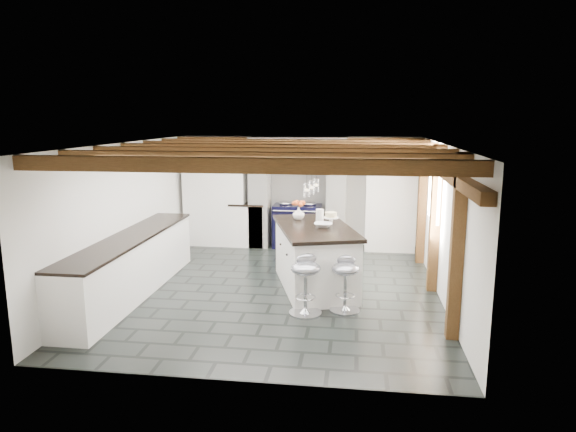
# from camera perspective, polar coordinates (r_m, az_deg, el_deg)

# --- Properties ---
(ground) EXTENTS (6.00, 6.00, 0.00)m
(ground) POSITION_cam_1_polar(r_m,az_deg,el_deg) (8.34, -1.05, -7.95)
(ground) COLOR black
(ground) RESTS_ON ground
(room_shell) EXTENTS (6.00, 6.03, 6.00)m
(room_shell) POSITION_cam_1_polar(r_m,az_deg,el_deg) (9.53, -3.42, 1.06)
(room_shell) COLOR silver
(room_shell) RESTS_ON ground
(range_cooker) EXTENTS (1.00, 0.63, 0.99)m
(range_cooker) POSITION_cam_1_polar(r_m,az_deg,el_deg) (10.78, 1.07, -1.01)
(range_cooker) COLOR black
(range_cooker) RESTS_ON ground
(kitchen_island) EXTENTS (1.61, 2.27, 1.35)m
(kitchen_island) POSITION_cam_1_polar(r_m,az_deg,el_deg) (8.21, 2.96, -4.47)
(kitchen_island) COLOR white
(kitchen_island) RESTS_ON ground
(bar_stool_near) EXTENTS (0.43, 0.43, 0.80)m
(bar_stool_near) POSITION_cam_1_polar(r_m,az_deg,el_deg) (7.27, 6.39, -6.80)
(bar_stool_near) COLOR silver
(bar_stool_near) RESTS_ON ground
(bar_stool_far) EXTENTS (0.54, 0.54, 0.85)m
(bar_stool_far) POSITION_cam_1_polar(r_m,az_deg,el_deg) (7.11, 1.94, -6.86)
(bar_stool_far) COLOR silver
(bar_stool_far) RESTS_ON ground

